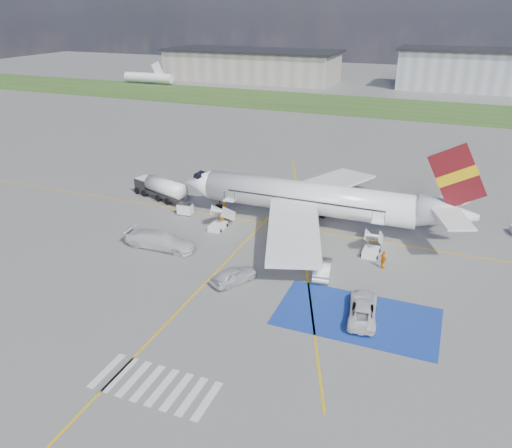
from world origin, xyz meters
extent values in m
plane|color=#60605E|center=(0.00, 0.00, 0.00)|extent=(400.00, 400.00, 0.00)
cube|color=#2D4C1E|center=(0.00, 95.00, 0.01)|extent=(400.00, 30.00, 0.01)
cube|color=gold|center=(0.00, 12.00, 0.01)|extent=(120.00, 0.20, 0.01)
cube|color=gold|center=(-5.00, -10.00, 0.01)|extent=(0.20, 60.00, 0.01)
cube|color=gold|center=(0.00, 12.00, 0.01)|extent=(20.71, 56.45, 0.01)
cube|color=navy|center=(10.00, -4.00, 0.01)|extent=(14.00, 8.00, 0.01)
cube|color=silver|center=(-6.00, -18.00, 0.01)|extent=(0.60, 4.00, 0.01)
cube|color=silver|center=(-4.80, -18.00, 0.01)|extent=(0.60, 4.00, 0.01)
cube|color=silver|center=(-3.60, -18.00, 0.01)|extent=(0.60, 4.00, 0.01)
cube|color=silver|center=(-2.40, -18.00, 0.01)|extent=(0.60, 4.00, 0.01)
cube|color=silver|center=(-1.20, -18.00, 0.01)|extent=(0.60, 4.00, 0.01)
cube|color=silver|center=(0.00, -18.00, 0.01)|extent=(0.60, 4.00, 0.01)
cube|color=silver|center=(1.20, -18.00, 0.01)|extent=(0.60, 4.00, 0.01)
cube|color=silver|center=(2.40, -18.00, 0.01)|extent=(0.60, 4.00, 0.01)
cube|color=gray|center=(-55.00, 130.00, 5.00)|extent=(60.00, 22.00, 10.00)
cube|color=gray|center=(20.00, 135.00, 6.00)|extent=(48.00, 18.00, 12.00)
cylinder|color=white|center=(0.00, 14.00, 3.40)|extent=(26.00, 3.90, 3.90)
cone|color=white|center=(-15.00, 14.00, 3.40)|extent=(4.00, 3.90, 3.90)
cube|color=black|center=(-14.40, 14.00, 4.45)|extent=(1.67, 1.90, 0.82)
cone|color=white|center=(16.20, 14.00, 3.80)|extent=(6.50, 3.90, 3.90)
cube|color=white|center=(1.00, 5.50, 2.80)|extent=(9.86, 15.95, 1.40)
cube|color=white|center=(1.00, 22.50, 2.80)|extent=(9.86, 15.95, 1.40)
cylinder|color=#38383A|center=(0.00, 8.40, 1.40)|extent=(3.40, 2.10, 2.10)
cylinder|color=#38383A|center=(0.00, 19.60, 1.40)|extent=(3.40, 2.10, 2.10)
cube|color=#560E13|center=(16.50, 14.00, 8.20)|extent=(6.62, 0.30, 7.45)
cube|color=gold|center=(16.50, 14.00, 8.20)|extent=(4.36, 0.40, 3.08)
cube|color=white|center=(16.80, 10.80, 4.50)|extent=(4.73, 5.95, 0.49)
cube|color=white|center=(16.80, 17.20, 4.50)|extent=(4.73, 5.95, 0.49)
cube|color=black|center=(0.00, 12.04, 3.75)|extent=(19.50, 0.04, 0.18)
cube|color=black|center=(0.00, 15.96, 3.75)|extent=(19.50, 0.04, 0.18)
cube|color=white|center=(-9.50, 9.85, 1.45)|extent=(1.40, 3.73, 2.32)
cube|color=white|center=(-9.50, 11.75, 2.50)|extent=(1.40, 1.00, 0.12)
cylinder|color=black|center=(-10.20, 11.75, 3.05)|extent=(0.06, 0.06, 1.10)
cylinder|color=black|center=(-8.80, 11.75, 3.05)|extent=(0.06, 0.06, 1.10)
cube|color=white|center=(-9.50, 8.25, 0.35)|extent=(1.60, 2.40, 0.70)
cube|color=white|center=(9.00, 9.85, 1.45)|extent=(1.40, 3.73, 2.32)
cube|color=white|center=(9.00, 11.75, 2.50)|extent=(1.40, 1.00, 0.12)
cylinder|color=black|center=(8.30, 11.75, 3.05)|extent=(0.06, 0.06, 1.10)
cylinder|color=black|center=(9.70, 11.75, 3.05)|extent=(0.06, 0.06, 1.10)
cube|color=white|center=(9.00, 8.25, 0.35)|extent=(1.60, 2.40, 0.70)
cube|color=black|center=(-24.72, 15.83, 1.11)|extent=(2.81, 2.81, 2.23)
cylinder|color=white|center=(-20.40, 14.40, 1.94)|extent=(6.95, 4.18, 2.23)
cube|color=black|center=(-20.40, 14.40, 0.82)|extent=(6.95, 4.18, 0.48)
cube|color=white|center=(-15.41, 10.77, 0.79)|extent=(1.93, 1.22, 1.31)
cube|color=black|center=(-15.41, 10.77, 1.49)|extent=(1.83, 1.13, 0.11)
imported|color=#B3B6BB|center=(-2.43, -2.67, 0.82)|extent=(4.00, 5.13, 1.63)
imported|color=#A5A7AC|center=(5.26, 2.06, 0.78)|extent=(2.41, 4.95, 1.56)
imported|color=silver|center=(10.38, -3.68, 0.96)|extent=(3.09, 5.42, 1.92)
imported|color=silver|center=(-13.22, 1.23, 1.24)|extent=(6.36, 2.64, 2.48)
imported|color=orange|center=(-9.37, 9.42, 0.95)|extent=(0.83, 0.73, 1.91)
imported|color=orange|center=(-10.53, 12.17, 0.95)|extent=(0.90, 1.06, 1.89)
imported|color=orange|center=(10.69, 5.75, 0.99)|extent=(1.08, 1.22, 1.98)
camera|label=1|loc=(15.42, -41.40, 25.15)|focal=35.00mm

